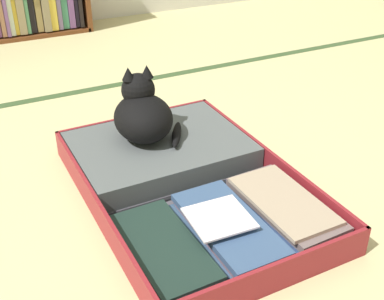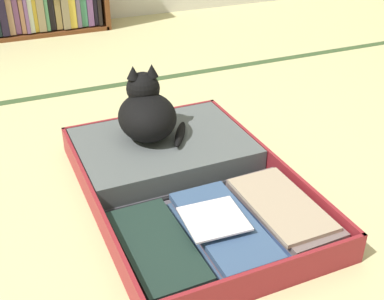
% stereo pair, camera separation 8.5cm
% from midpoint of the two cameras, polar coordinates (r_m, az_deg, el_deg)
% --- Properties ---
extents(ground_plane, '(10.00, 10.00, 0.00)m').
position_cam_midpoint_polar(ground_plane, '(1.50, -1.68, -10.55)').
color(ground_plane, '#CCC389').
extents(tatami_border, '(4.80, 0.05, 0.00)m').
position_cam_midpoint_polar(tatami_border, '(2.51, -13.78, 6.43)').
color(tatami_border, '#39512C').
rests_on(tatami_border, ground_plane).
extents(open_suitcase, '(0.65, 0.97, 0.10)m').
position_cam_midpoint_polar(open_suitcase, '(1.70, -2.39, -3.14)').
color(open_suitcase, maroon).
rests_on(open_suitcase, ground_plane).
extents(black_cat, '(0.28, 0.28, 0.26)m').
position_cam_midpoint_polar(black_cat, '(1.80, -6.98, 4.12)').
color(black_cat, black).
rests_on(black_cat, open_suitcase).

